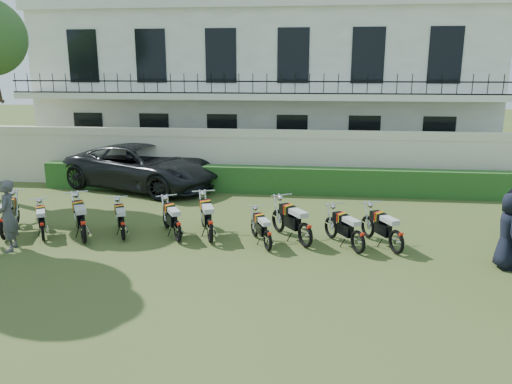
# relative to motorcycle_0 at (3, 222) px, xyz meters

# --- Properties ---
(ground) EXTENTS (100.00, 100.00, 0.00)m
(ground) POSITION_rel_motorcycle_0_xyz_m (5.92, -0.97, -0.52)
(ground) COLOR #3C4A1D
(ground) RESTS_ON ground
(perimeter_wall) EXTENTS (30.00, 0.35, 2.30)m
(perimeter_wall) POSITION_rel_motorcycle_0_xyz_m (5.92, 7.03, 0.65)
(perimeter_wall) COLOR beige
(perimeter_wall) RESTS_ON ground
(hedge) EXTENTS (18.00, 0.60, 1.00)m
(hedge) POSITION_rel_motorcycle_0_xyz_m (6.92, 6.23, -0.02)
(hedge) COLOR #1D4217
(hedge) RESTS_ON ground
(building) EXTENTS (20.40, 9.60, 7.40)m
(building) POSITION_rel_motorcycle_0_xyz_m (5.92, 12.99, 3.19)
(building) COLOR white
(building) RESTS_ON ground
(motorcycle_0) EXTENTS (0.89, 1.97, 1.12)m
(motorcycle_0) POSITION_rel_motorcycle_0_xyz_m (0.00, 0.00, 0.00)
(motorcycle_0) COLOR black
(motorcycle_0) RESTS_ON ground
(motorcycle_1) EXTENTS (0.97, 1.56, 0.96)m
(motorcycle_1) POSITION_rel_motorcycle_0_xyz_m (1.09, 0.04, -0.08)
(motorcycle_1) COLOR black
(motorcycle_1) RESTS_ON ground
(motorcycle_2) EXTENTS (1.19, 1.85, 1.15)m
(motorcycle_2) POSITION_rel_motorcycle_0_xyz_m (2.29, -0.03, 0.01)
(motorcycle_2) COLOR black
(motorcycle_2) RESTS_ON ground
(motorcycle_3) EXTENTS (0.91, 1.64, 0.98)m
(motorcycle_3) POSITION_rel_motorcycle_0_xyz_m (3.25, 0.34, -0.07)
(motorcycle_3) COLOR black
(motorcycle_3) RESTS_ON ground
(motorcycle_4) EXTENTS (1.04, 1.72, 1.05)m
(motorcycle_4) POSITION_rel_motorcycle_0_xyz_m (4.78, 0.35, -0.03)
(motorcycle_4) COLOR black
(motorcycle_4) RESTS_ON ground
(motorcycle_5) EXTENTS (0.91, 2.03, 1.15)m
(motorcycle_5) POSITION_rel_motorcycle_0_xyz_m (5.66, 0.41, 0.01)
(motorcycle_5) COLOR black
(motorcycle_5) RESTS_ON ground
(motorcycle_6) EXTENTS (0.82, 1.62, 0.94)m
(motorcycle_6) POSITION_rel_motorcycle_0_xyz_m (7.25, 0.00, -0.08)
(motorcycle_6) COLOR black
(motorcycle_6) RESTS_ON ground
(motorcycle_7) EXTENTS (1.24, 1.80, 1.14)m
(motorcycle_7) POSITION_rel_motorcycle_0_xyz_m (8.20, 0.36, 0.01)
(motorcycle_7) COLOR black
(motorcycle_7) RESTS_ON ground
(motorcycle_8) EXTENTS (1.03, 1.69, 1.03)m
(motorcycle_8) POSITION_rel_motorcycle_0_xyz_m (9.54, 0.08, -0.04)
(motorcycle_8) COLOR black
(motorcycle_8) RESTS_ON ground
(motorcycle_9) EXTENTS (0.99, 1.79, 1.07)m
(motorcycle_9) POSITION_rel_motorcycle_0_xyz_m (10.50, 0.16, -0.03)
(motorcycle_9) COLOR black
(motorcycle_9) RESTS_ON ground
(suv) EXTENTS (6.84, 4.83, 1.73)m
(suv) POSITION_rel_motorcycle_0_xyz_m (1.73, 6.39, 0.35)
(suv) COLOR black
(suv) RESTS_ON ground
(inspector) EXTENTS (0.64, 0.79, 1.86)m
(inspector) POSITION_rel_motorcycle_0_xyz_m (0.60, -0.65, 0.41)
(inspector) COLOR #525257
(inspector) RESTS_ON ground
(officer_3) EXTENTS (0.71, 0.97, 1.82)m
(officer_3) POSITION_rel_motorcycle_0_xyz_m (12.96, -0.40, 0.39)
(officer_3) COLOR black
(officer_3) RESTS_ON ground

